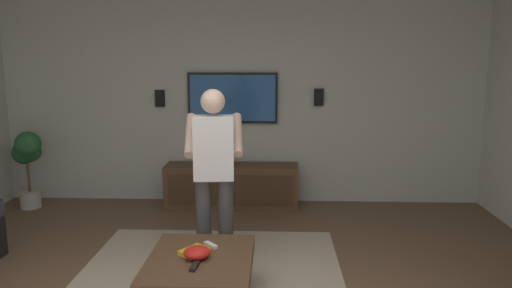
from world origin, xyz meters
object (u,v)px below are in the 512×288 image
object	(u,v)px
potted_plant_tall	(27,157)
wall_speaker_right	(160,98)
tv	(233,98)
book	(194,251)
bowl	(197,252)
remote_black	(194,266)
vase_round	(224,157)
media_console	(232,186)
person_standing	(214,166)
coffee_table	(200,270)
remote_white	(211,245)
wall_speaker_left	(319,97)

from	to	relation	value
potted_plant_tall	wall_speaker_right	size ratio (longest dim) A/B	4.60
tv	book	world-z (taller)	tv
bowl	remote_black	world-z (taller)	bowl
book	wall_speaker_right	world-z (taller)	wall_speaker_right
vase_round	media_console	bearing A→B (deg)	-88.62
wall_speaker_right	vase_round	bearing A→B (deg)	-106.66
book	person_standing	bearing A→B (deg)	31.35
person_standing	bowl	bearing A→B (deg)	172.11
remote_black	vase_round	bearing A→B (deg)	7.52
remote_black	book	distance (m)	0.27
coffee_table	remote_black	bearing A→B (deg)	177.32
media_console	book	distance (m)	2.54
coffee_table	media_console	xyz separation A→B (m)	(2.60, -0.01, -0.02)
tv	book	distance (m)	2.94
coffee_table	wall_speaker_right	world-z (taller)	wall_speaker_right
bowl	remote_black	size ratio (longest dim) A/B	1.38
person_standing	remote_black	distance (m)	1.14
wall_speaker_right	tv	bearing A→B (deg)	-90.79
person_standing	book	distance (m)	0.91
media_console	remote_white	bearing A→B (deg)	1.07
media_console	wall_speaker_left	bearing A→B (deg)	102.80
potted_plant_tall	book	bearing A→B (deg)	-133.25
media_console	book	bearing A→B (deg)	-1.45
person_standing	bowl	size ratio (longest dim) A/B	7.90
coffee_table	wall_speaker_left	bearing A→B (deg)	-21.55
remote_white	vase_round	bearing A→B (deg)	-36.38
coffee_table	book	size ratio (longest dim) A/B	4.55
tv	wall_speaker_right	distance (m)	0.96
tv	vase_round	world-z (taller)	tv
remote_black	wall_speaker_left	distance (m)	3.41
potted_plant_tall	vase_round	distance (m)	2.48
potted_plant_tall	wall_speaker_right	distance (m)	1.82
wall_speaker_left	remote_white	bearing A→B (deg)	157.86
remote_black	wall_speaker_left	bearing A→B (deg)	-14.56
wall_speaker_right	bowl	bearing A→B (deg)	-162.11
media_console	wall_speaker_right	xyz separation A→B (m)	(0.25, 0.96, 1.10)
media_console	remote_black	bearing A→B (deg)	-0.40
potted_plant_tall	bowl	xyz separation A→B (m)	(-2.45, -2.55, -0.22)
media_console	vase_round	xyz separation A→B (m)	(-0.00, 0.10, 0.39)
media_console	person_standing	world-z (taller)	person_standing
potted_plant_tall	bowl	size ratio (longest dim) A/B	4.87
remote_white	vase_round	xyz separation A→B (m)	(2.38, 0.15, 0.25)
person_standing	potted_plant_tall	world-z (taller)	person_standing
wall_speaker_left	bowl	bearing A→B (deg)	158.29
vase_round	wall_speaker_left	world-z (taller)	wall_speaker_left
tv	bowl	bearing A→B (deg)	-0.58
remote_black	wall_speaker_left	world-z (taller)	wall_speaker_left
media_console	potted_plant_tall	distance (m)	2.61
person_standing	potted_plant_tall	bearing A→B (deg)	52.20
bowl	person_standing	bearing A→B (deg)	-2.18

